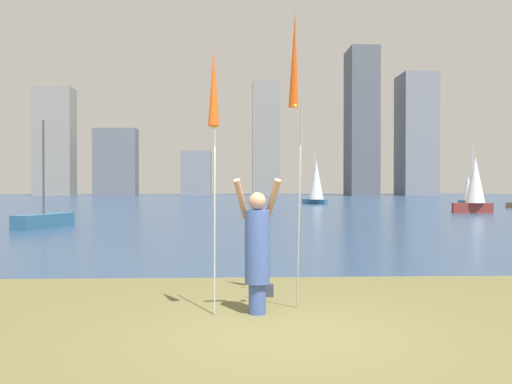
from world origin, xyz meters
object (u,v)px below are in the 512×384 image
object	(u,v)px
kite_flag_left	(214,94)
bag	(266,290)
sailboat_1	(469,190)
person	(257,247)
sailboat_2	(44,220)
sailboat_5	(316,182)
kite_flag_right	(294,65)
sailboat_3	(475,185)

from	to	relation	value
kite_flag_left	bag	world-z (taller)	kite_flag_left
sailboat_1	bag	bearing A→B (deg)	-117.57
person	sailboat_2	distance (m)	18.85
person	sailboat_5	world-z (taller)	sailboat_5
person	sailboat_1	world-z (taller)	sailboat_1
kite_flag_right	bag	world-z (taller)	kite_flag_right
kite_flag_right	bag	distance (m)	3.82
kite_flag_left	sailboat_3	xyz separation A→B (m)	(16.95, 28.95, -1.30)
sailboat_1	sailboat_2	bearing A→B (deg)	-138.38
kite_flag_left	sailboat_1	world-z (taller)	sailboat_1
kite_flag_right	bag	xyz separation A→B (m)	(-0.43, 0.48, -3.76)
sailboat_3	bag	bearing A→B (deg)	-120.34
bag	kite_flag_right	bearing A→B (deg)	-48.27
bag	sailboat_1	bearing A→B (deg)	62.43
person	sailboat_3	bearing A→B (deg)	67.97
sailboat_5	sailboat_1	bearing A→B (deg)	-5.55
sailboat_1	kite_flag_left	bearing A→B (deg)	-117.66
kite_flag_right	sailboat_2	distance (m)	18.83
kite_flag_left	sailboat_5	bearing A→B (deg)	79.62
sailboat_2	kite_flag_left	bearing A→B (deg)	-63.60
bag	sailboat_5	xyz separation A→B (m)	(7.71, 45.27, 2.19)
kite_flag_left	kite_flag_right	xyz separation A→B (m)	(1.27, 0.95, 0.64)
person	kite_flag_left	world-z (taller)	kite_flag_left
sailboat_5	kite_flag_left	bearing A→B (deg)	-100.38
kite_flag_left	kite_flag_right	bearing A→B (deg)	36.66
bag	sailboat_5	world-z (taller)	sailboat_5
sailboat_2	sailboat_5	size ratio (longest dim) A/B	0.85
kite_flag_left	sailboat_1	size ratio (longest dim) A/B	0.76
person	sailboat_5	size ratio (longest dim) A/B	0.35
kite_flag_right	sailboat_2	world-z (taller)	sailboat_2
kite_flag_right	sailboat_5	xyz separation A→B (m)	(7.28, 45.75, -1.57)
kite_flag_right	bag	bearing A→B (deg)	131.73
person	kite_flag_right	world-z (taller)	kite_flag_right
kite_flag_left	sailboat_1	xyz separation A→B (m)	(23.71, 45.22, -1.73)
kite_flag_left	bag	distance (m)	3.53
person	sailboat_2	size ratio (longest dim) A/B	0.42
sailboat_1	sailboat_2	size ratio (longest dim) A/B	1.06
person	sailboat_3	distance (m)	33.07
sailboat_2	sailboat_3	world-z (taller)	sailboat_3
person	bag	world-z (taller)	person
sailboat_3	kite_flag_right	bearing A→B (deg)	-119.24
kite_flag_right	kite_flag_left	bearing A→B (deg)	-143.34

